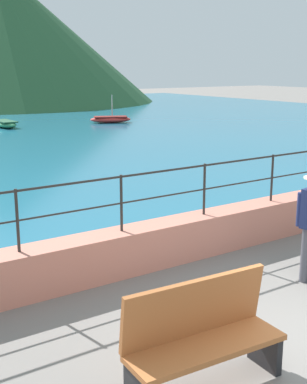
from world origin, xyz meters
The scene contains 5 objects.
promenade_wall centered at (0.00, 3.20, 0.35)m, with size 20.00×0.56×0.70m, color tan.
railing centered at (0.00, 3.20, 1.32)m, with size 18.44×0.04×0.90m.
bench_main centered at (-1.73, 0.15, 0.56)m, with size 1.73×0.67×1.13m.
boat_0 centered at (4.30, 23.65, 0.26)m, with size 0.96×2.32×0.36m.
boat_2 centered at (10.07, 22.56, 0.26)m, with size 2.47×1.76×1.56m.
Camera 1 is at (-4.89, -3.59, 3.23)m, focal length 49.15 mm.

